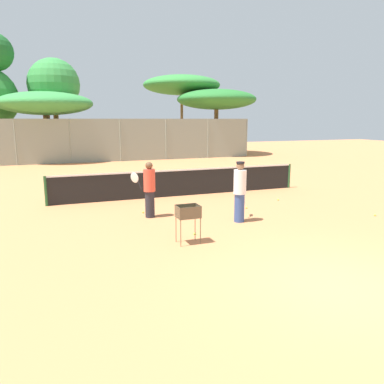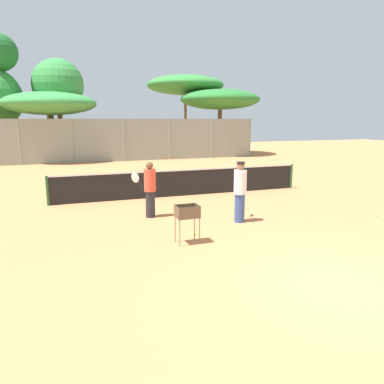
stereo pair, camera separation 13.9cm
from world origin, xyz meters
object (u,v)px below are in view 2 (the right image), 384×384
tennis_net (183,182)px  player_white_outfit (240,191)px  parked_car (89,149)px  player_red_cap (150,189)px  ball_cart (187,215)px

tennis_net → player_white_outfit: 4.28m
tennis_net → parked_car: size_ratio=2.44×
player_white_outfit → parked_car: size_ratio=0.43×
player_white_outfit → player_red_cap: (-2.37, 1.47, -0.04)m
player_white_outfit → parked_car: 21.25m
tennis_net → ball_cart: bearing=-107.9°
player_white_outfit → tennis_net: bearing=27.3°
ball_cart → parked_car: bearing=91.1°
parked_car → player_red_cap: bearing=-89.5°
player_white_outfit → ball_cart: size_ratio=1.88×
player_white_outfit → ball_cart: (-2.12, -1.32, -0.21)m
player_red_cap → parked_car: (-0.17, 19.62, -0.23)m
player_white_outfit → player_red_cap: size_ratio=1.04×
tennis_net → player_red_cap: size_ratio=5.89×
player_white_outfit → player_red_cap: 2.79m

